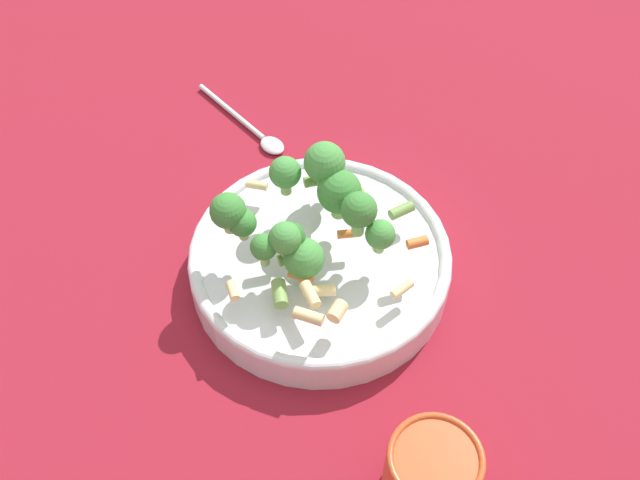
% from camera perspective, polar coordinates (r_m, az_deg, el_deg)
% --- Properties ---
extents(ground_plane, '(3.00, 3.00, 0.00)m').
position_cam_1_polar(ground_plane, '(0.84, 0.00, -2.66)').
color(ground_plane, maroon).
extents(bowl, '(0.28, 0.28, 0.05)m').
position_cam_1_polar(bowl, '(0.82, 0.00, -1.66)').
color(bowl, silver).
rests_on(bowl, ground_plane).
extents(pasta_salad, '(0.22, 0.23, 0.10)m').
position_cam_1_polar(pasta_salad, '(0.76, -0.69, 2.32)').
color(pasta_salad, '#8CB766').
rests_on(pasta_salad, bowl).
extents(cup, '(0.08, 0.08, 0.09)m').
position_cam_1_polar(cup, '(0.69, 8.43, -17.34)').
color(cup, '#CC4C23').
rests_on(cup, ground_plane).
extents(spoon, '(0.03, 0.17, 0.01)m').
position_cam_1_polar(spoon, '(0.99, -5.00, 8.28)').
color(spoon, silver).
rests_on(spoon, ground_plane).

